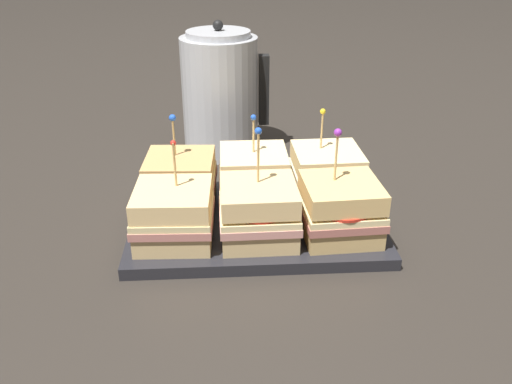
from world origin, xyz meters
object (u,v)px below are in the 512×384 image
(sandwich_front_left, at_px, (174,215))
(sandwich_back_right, at_px, (326,174))
(serving_platter, at_px, (256,222))
(kettle_steel, at_px, (221,94))
(sandwich_front_right, at_px, (340,209))
(sandwich_front_center, at_px, (257,212))
(sandwich_back_left, at_px, (181,180))
(sandwich_back_center, at_px, (254,176))

(sandwich_front_left, height_order, sandwich_back_right, sandwich_back_right)
(serving_platter, height_order, sandwich_front_left, sandwich_front_left)
(sandwich_back_right, distance_m, kettle_steel, 0.32)
(sandwich_back_right, bearing_deg, sandwich_front_right, -90.61)
(sandwich_front_center, distance_m, sandwich_back_right, 0.17)
(sandwich_front_right, xyz_separation_m, sandwich_back_left, (-0.24, 0.12, -0.00))
(sandwich_front_left, distance_m, sandwich_front_right, 0.24)
(sandwich_back_center, bearing_deg, sandwich_back_left, -178.51)
(sandwich_front_center, distance_m, sandwich_back_center, 0.12)
(sandwich_back_left, bearing_deg, sandwich_front_right, -26.16)
(sandwich_back_right, bearing_deg, sandwich_front_center, -135.31)
(serving_platter, xyz_separation_m, sandwich_front_right, (0.12, -0.06, 0.05))
(serving_platter, relative_size, sandwich_back_center, 2.63)
(sandwich_front_center, distance_m, kettle_steel, 0.39)
(sandwich_front_center, distance_m, sandwich_back_left, 0.16)
(sandwich_front_left, xyz_separation_m, sandwich_back_right, (0.24, 0.12, 0.00))
(serving_platter, distance_m, sandwich_back_left, 0.14)
(sandwich_front_center, height_order, sandwich_back_left, sandwich_front_center)
(sandwich_front_left, distance_m, sandwich_back_right, 0.27)
(sandwich_back_left, height_order, sandwich_back_right, sandwich_back_right)
(sandwich_front_left, bearing_deg, sandwich_back_right, 26.13)
(sandwich_front_center, xyz_separation_m, sandwich_back_right, (0.12, 0.12, -0.00))
(sandwich_front_left, distance_m, sandwich_back_center, 0.17)
(sandwich_front_right, bearing_deg, sandwich_back_center, 134.81)
(serving_platter, height_order, sandwich_front_center, sandwich_front_center)
(sandwich_back_left, bearing_deg, sandwich_back_right, 0.83)
(sandwich_front_left, height_order, sandwich_front_right, sandwich_front_right)
(serving_platter, bearing_deg, sandwich_front_left, -154.95)
(serving_platter, relative_size, sandwich_back_left, 2.59)
(sandwich_front_left, xyz_separation_m, sandwich_back_left, (0.00, 0.11, 0.00))
(sandwich_front_left, bearing_deg, sandwich_back_left, 88.67)
(kettle_steel, bearing_deg, sandwich_front_center, -82.72)
(sandwich_back_right, bearing_deg, serving_platter, -152.80)
(serving_platter, bearing_deg, kettle_steel, 99.03)
(sandwich_back_left, bearing_deg, sandwich_front_center, -45.39)
(sandwich_front_left, relative_size, sandwich_front_center, 0.90)
(sandwich_front_right, bearing_deg, sandwich_back_right, 89.39)
(serving_platter, height_order, sandwich_back_center, sandwich_back_center)
(serving_platter, height_order, kettle_steel, kettle_steel)
(serving_platter, relative_size, sandwich_front_center, 2.31)
(serving_platter, distance_m, sandwich_front_center, 0.08)
(sandwich_back_center, xyz_separation_m, kettle_steel, (-0.05, 0.26, 0.06))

